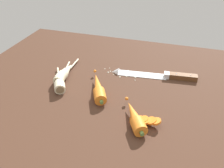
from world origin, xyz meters
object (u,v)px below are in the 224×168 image
whole_carrot (98,88)px  whole_carrot_second (135,117)px  chefs_knife (152,75)px  parsnip_mid_left (65,72)px  parsnip_front (62,74)px  carrot_slice_stack (145,120)px  parsnip_mid_right (59,81)px

whole_carrot → whole_carrot_second: bearing=-35.9°
chefs_knife → parsnip_mid_left: parsnip_mid_left is taller
parsnip_front → parsnip_mid_left: 1.90cm
whole_carrot_second → carrot_slice_stack: bearing=11.2°
parsnip_mid_right → chefs_knife: bearing=27.8°
whole_carrot_second → parsnip_mid_left: (-32.85, 18.39, -0.12)cm
parsnip_front → carrot_slice_stack: bearing=-23.6°
parsnip_mid_right → parsnip_front: bearing=105.3°
whole_carrot_second → parsnip_mid_right: (-31.95, 11.42, -0.12)cm
parsnip_front → whole_carrot_second: bearing=-26.4°
chefs_knife → carrot_slice_stack: carrot_slice_stack is taller
chefs_knife → whole_carrot_second: whole_carrot_second is taller
chefs_knife → carrot_slice_stack: size_ratio=3.51×
parsnip_front → carrot_slice_stack: (36.54, -15.93, -0.78)cm
carrot_slice_stack → parsnip_mid_right: bearing=162.9°
parsnip_mid_left → carrot_slice_stack: bearing=-26.2°
parsnip_mid_right → whole_carrot: bearing=1.1°
parsnip_mid_right → parsnip_mid_left: bearing=97.3°
chefs_knife → whole_carrot: 24.40cm
chefs_knife → parsnip_mid_right: parsnip_mid_right is taller
whole_carrot_second → parsnip_mid_right: whole_carrot_second is taller
parsnip_front → parsnip_mid_left: (0.51, 1.83, -0.00)cm
chefs_knife → parsnip_mid_right: size_ratio=2.09×
chefs_knife → whole_carrot_second: 28.90cm
whole_carrot_second → parsnip_mid_left: size_ratio=0.80×
chefs_knife → parsnip_front: 36.64cm
parsnip_mid_left → carrot_slice_stack: parsnip_mid_left is taller
whole_carrot → whole_carrot_second: same height
parsnip_mid_left → whole_carrot_second: bearing=-29.2°
parsnip_front → whole_carrot: bearing=-15.7°
whole_carrot_second → parsnip_front: (-33.36, 16.56, -0.12)cm
whole_carrot_second → parsnip_front: size_ratio=0.90×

